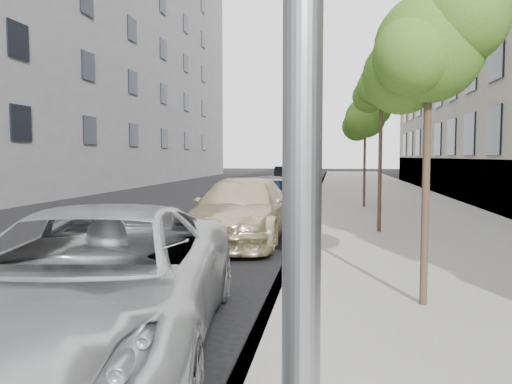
% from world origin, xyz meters
% --- Properties ---
extents(ground, '(160.00, 160.00, 0.00)m').
position_xyz_m(ground, '(0.00, 0.00, 0.00)').
color(ground, black).
rests_on(ground, ground).
extents(sidewalk, '(6.40, 72.00, 0.14)m').
position_xyz_m(sidewalk, '(4.30, 24.00, 0.07)').
color(sidewalk, gray).
rests_on(sidewalk, ground).
extents(curb, '(0.15, 72.00, 0.14)m').
position_xyz_m(curb, '(1.18, 24.00, 0.07)').
color(curb, '#9E9B93').
rests_on(curb, ground).
extents(tree_near, '(1.74, 1.54, 4.21)m').
position_xyz_m(tree_near, '(3.23, 1.50, 3.50)').
color(tree_near, '#38281C').
rests_on(tree_near, sidewalk).
extents(tree_mid, '(1.53, 1.33, 4.59)m').
position_xyz_m(tree_mid, '(3.23, 8.00, 3.96)').
color(tree_mid, '#38281C').
rests_on(tree_mid, sidewalk).
extents(tree_far, '(1.85, 1.65, 4.36)m').
position_xyz_m(tree_far, '(3.23, 14.50, 3.59)').
color(tree_far, '#38281C').
rests_on(tree_far, sidewalk).
extents(signal_pole, '(0.29, 0.26, 3.15)m').
position_xyz_m(signal_pole, '(1.92, -4.02, 2.11)').
color(signal_pole, '#939699').
rests_on(signal_pole, sidewalk).
extents(minivan, '(3.39, 5.94, 1.56)m').
position_xyz_m(minivan, '(-0.47, -0.47, 0.78)').
color(minivan, silver).
rests_on(minivan, ground).
extents(suv, '(2.19, 5.30, 1.53)m').
position_xyz_m(suv, '(-0.23, 6.83, 0.77)').
color(suv, beige).
rests_on(suv, ground).
extents(sedan_blue, '(1.72, 4.17, 1.41)m').
position_xyz_m(sedan_blue, '(-0.56, 14.32, 0.71)').
color(sedan_blue, '#0F1A34').
rests_on(sedan_blue, ground).
extents(sedan_black, '(2.12, 4.95, 1.59)m').
position_xyz_m(sedan_black, '(-0.10, 19.77, 0.79)').
color(sedan_black, black).
rests_on(sedan_black, ground).
extents(sedan_rear, '(2.24, 4.75, 1.34)m').
position_xyz_m(sedan_rear, '(-0.10, 26.25, 0.67)').
color(sedan_rear, '#A0A4A8').
rests_on(sedan_rear, ground).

